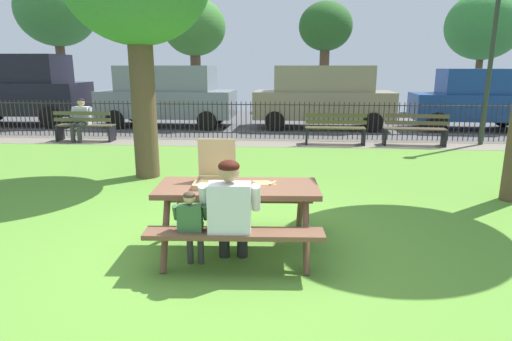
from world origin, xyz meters
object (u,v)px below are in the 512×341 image
object	(u,v)px
parked_car_far_right	(474,99)
far_tree_midright	(484,26)
pizza_box_open	(215,176)
park_bench_right	(415,130)
far_tree_left	(56,11)
park_bench_center	(335,129)
parked_car_right	(323,95)
person_on_park_bench	(81,118)
far_tree_center	(326,28)
parked_car_center	(168,95)
picnic_table_foreground	(238,200)
child_at_table	(192,223)
park_bench_left	(85,126)
adult_at_table	(230,210)
parked_car_left	(18,88)
far_tree_midleft	(194,28)
lamp_post_walkway	(494,36)
pizza_slice_on_table	(266,182)

from	to	relation	value
parked_car_far_right	far_tree_midright	xyz separation A→B (m)	(2.68, 6.46, 2.82)
far_tree_midright	pizza_box_open	bearing A→B (deg)	-119.94
park_bench_right	far_tree_left	world-z (taller)	far_tree_left
park_bench_center	parked_car_right	distance (m)	3.28
person_on_park_bench	far_tree_center	distance (m)	12.57
park_bench_right	far_tree_midright	distance (m)	11.60
person_on_park_bench	far_tree_midright	xyz separation A→B (m)	(14.58, 9.64, 3.18)
park_bench_right	parked_car_center	size ratio (longest dim) A/B	0.35
picnic_table_foreground	parked_car_far_right	world-z (taller)	parked_car_far_right
picnic_table_foreground	park_bench_center	distance (m)	7.24
person_on_park_bench	far_tree_midright	bearing A→B (deg)	33.49
child_at_table	far_tree_center	bearing A→B (deg)	81.46
child_at_table	picnic_table_foreground	bearing A→B (deg)	53.47
parked_car_far_right	park_bench_left	bearing A→B (deg)	-164.80
adult_at_table	parked_car_left	distance (m)	14.05
adult_at_table	park_bench_right	bearing A→B (deg)	62.56
adult_at_table	far_tree_center	world-z (taller)	far_tree_center
picnic_table_foreground	far_tree_midleft	world-z (taller)	far_tree_midleft
park_bench_left	lamp_post_walkway	xyz separation A→B (m)	(10.89, 0.29, 2.39)
park_bench_right	parked_car_far_right	bearing A→B (deg)	49.38
far_tree_center	parked_car_center	bearing A→B (deg)	-132.12
park_bench_center	park_bench_right	size ratio (longest dim) A/B	0.99
park_bench_center	far_tree_center	xyz separation A→B (m)	(0.38, 9.66, 3.35)
child_at_table	lamp_post_walkway	size ratio (longest dim) A/B	0.19
child_at_table	far_tree_left	size ratio (longest dim) A/B	0.14
far_tree_left	far_tree_center	xyz separation A→B (m)	(13.00, 0.00, -0.89)
pizza_box_open	person_on_park_bench	size ratio (longest dim) A/B	0.41
pizza_slice_on_table	park_bench_right	distance (m)	7.75
pizza_box_open	child_at_table	bearing A→B (deg)	-103.69
picnic_table_foreground	park_bench_center	world-z (taller)	park_bench_center
pizza_box_open	far_tree_left	bearing A→B (deg)	122.43
child_at_table	far_tree_midright	world-z (taller)	far_tree_midright
pizza_slice_on_table	parked_car_left	xyz separation A→B (m)	(-9.39, 10.07, 0.53)
pizza_box_open	pizza_slice_on_table	bearing A→B (deg)	9.46
parked_car_right	park_bench_right	bearing A→B (deg)	-55.61
parked_car_right	far_tree_left	xyz separation A→B (m)	(-12.51, 6.46, 3.56)
parked_car_far_right	far_tree_midleft	distance (m)	12.78
adult_at_table	parked_car_far_right	size ratio (longest dim) A/B	0.30
park_bench_center	far_tree_midleft	distance (m)	11.79
adult_at_table	lamp_post_walkway	xyz separation A→B (m)	(5.75, 7.80, 2.15)
child_at_table	parked_car_far_right	xyz separation A→B (m)	(7.04, 10.77, 0.49)
adult_at_table	far_tree_midright	world-z (taller)	far_tree_midright
pizza_box_open	park_bench_center	distance (m)	7.27
person_on_park_bench	park_bench_left	bearing A→B (deg)	-10.74
pizza_slice_on_table	child_at_table	size ratio (longest dim) A/B	0.32
far_tree_midright	lamp_post_walkway	bearing A→B (deg)	-110.91
pizza_box_open	far_tree_midleft	bearing A→B (deg)	102.80
parked_car_left	parked_car_far_right	xyz separation A→B (m)	(15.71, -0.00, -0.29)
park_bench_left	picnic_table_foreground	bearing A→B (deg)	-53.65
parked_car_center	child_at_table	bearing A→B (deg)	-73.18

